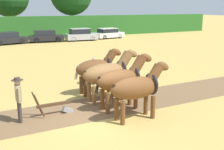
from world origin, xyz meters
TOP-DOWN VIEW (x-y plane):
  - ground_plane at (0.00, 0.00)m, footprint 240.00×240.00m
  - plowed_furrow_strip at (-2.78, 1.24)m, footprint 25.61×2.94m
  - hedgerow at (0.00, 30.92)m, footprint 69.45×1.79m
  - draft_horse_lead_left at (1.19, -0.63)m, footprint 2.75×0.90m
  - draft_horse_lead_right at (1.19, 0.63)m, footprint 2.81×0.93m
  - draft_horse_trail_left at (1.18, 1.90)m, footprint 2.97×1.03m
  - draft_horse_trail_right at (1.16, 3.16)m, footprint 2.64×0.95m
  - plow at (-1.46, 1.25)m, footprint 1.64×0.46m
  - farmer_at_plow at (-2.95, 1.15)m, footprint 0.44×0.68m
  - farmer_beside_team at (1.73, 4.76)m, footprint 0.54×0.42m
  - parked_car_center_right at (-0.25, 25.62)m, footprint 4.48×2.53m
  - parked_car_right at (4.31, 25.82)m, footprint 4.36×2.18m
  - parked_car_far_right at (8.80, 25.25)m, footprint 4.20×2.05m
  - parked_car_end_right at (13.26, 26.12)m, footprint 4.36×2.34m

SIDE VIEW (x-z plane):
  - ground_plane at x=0.00m, z-range 0.00..0.00m
  - plowed_furrow_strip at x=-2.78m, z-range 0.00..0.01m
  - plow at x=-1.46m, z-range -0.24..0.88m
  - parked_car_end_right at x=13.26m, z-range -0.02..1.40m
  - parked_car_center_right at x=-0.25m, z-range -0.02..1.42m
  - parked_car_right at x=4.31m, z-range -0.02..1.45m
  - parked_car_far_right at x=8.80m, z-range -0.04..1.56m
  - farmer_beside_team at x=1.73m, z-range 0.11..1.67m
  - farmer_at_plow at x=-2.95m, z-range 0.16..1.90m
  - draft_horse_lead_left at x=1.19m, z-range 0.14..2.40m
  - draft_horse_trail_right at x=1.16m, z-range 0.15..2.45m
  - draft_horse_lead_right at x=1.19m, z-range 0.11..2.51m
  - draft_horse_trail_left at x=1.18m, z-range 0.11..2.51m
  - hedgerow at x=0.00m, z-range 0.00..3.05m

